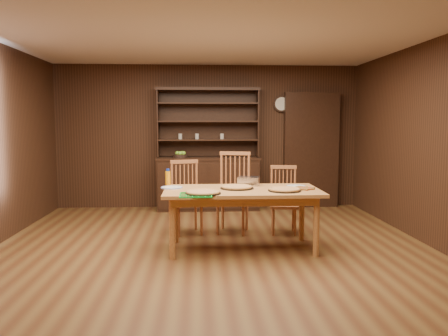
{
  "coord_description": "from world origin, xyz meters",
  "views": [
    {
      "loc": [
        -0.17,
        -5.04,
        1.57
      ],
      "look_at": [
        0.15,
        0.4,
        0.99
      ],
      "focal_mm": 35.0,
      "sensor_mm": 36.0,
      "label": 1
    }
  ],
  "objects": [
    {
      "name": "floor",
      "position": [
        0.0,
        0.0,
        0.0
      ],
      "size": [
        6.0,
        6.0,
        0.0
      ],
      "primitive_type": "plane",
      "color": "brown",
      "rests_on": "ground"
    },
    {
      "name": "room_shell",
      "position": [
        0.0,
        0.0,
        1.58
      ],
      "size": [
        6.0,
        6.0,
        6.0
      ],
      "color": "silver",
      "rests_on": "floor"
    },
    {
      "name": "china_hutch",
      "position": [
        -0.0,
        2.75,
        0.6
      ],
      "size": [
        1.84,
        0.52,
        2.17
      ],
      "color": "black",
      "rests_on": "floor"
    },
    {
      "name": "doorway",
      "position": [
        1.9,
        2.9,
        1.05
      ],
      "size": [
        1.0,
        0.18,
        2.1
      ],
      "primitive_type": "cube",
      "color": "black",
      "rests_on": "floor"
    },
    {
      "name": "wall_clock",
      "position": [
        1.35,
        2.96,
        1.9
      ],
      "size": [
        0.3,
        0.05,
        0.3
      ],
      "color": "black",
      "rests_on": "room_shell"
    },
    {
      "name": "dining_table",
      "position": [
        0.36,
        0.21,
        0.67
      ],
      "size": [
        1.89,
        0.95,
        0.75
      ],
      "color": "#C48D44",
      "rests_on": "floor"
    },
    {
      "name": "chair_left",
      "position": [
        -0.35,
        1.08,
        0.55
      ],
      "size": [
        0.51,
        0.5,
        1.03
      ],
      "rotation": [
        0.0,
        0.0,
        0.27
      ],
      "color": "#C57443",
      "rests_on": "floor"
    },
    {
      "name": "chair_center",
      "position": [
        0.33,
        1.12,
        0.61
      ],
      "size": [
        0.57,
        0.55,
        1.14
      ],
      "rotation": [
        0.0,
        0.0,
        -0.26
      ],
      "color": "#C57443",
      "rests_on": "floor"
    },
    {
      "name": "chair_right",
      "position": [
        1.03,
        1.02,
        0.5
      ],
      "size": [
        0.43,
        0.42,
        0.95
      ],
      "rotation": [
        0.0,
        0.0,
        -0.13
      ],
      "color": "#C57443",
      "rests_on": "floor"
    },
    {
      "name": "pizza_left",
      "position": [
        -0.12,
        -0.1,
        0.77
      ],
      "size": [
        0.41,
        0.41,
        0.04
      ],
      "color": "black",
      "rests_on": "dining_table"
    },
    {
      "name": "pizza_right",
      "position": [
        0.85,
        0.05,
        0.77
      ],
      "size": [
        0.39,
        0.39,
        0.04
      ],
      "color": "black",
      "rests_on": "dining_table"
    },
    {
      "name": "pizza_center",
      "position": [
        0.3,
        0.27,
        0.77
      ],
      "size": [
        0.41,
        0.41,
        0.04
      ],
      "color": "black",
      "rests_on": "dining_table"
    },
    {
      "name": "cooling_rack",
      "position": [
        -0.21,
        -0.21,
        0.76
      ],
      "size": [
        0.38,
        0.38,
        0.02
      ],
      "primitive_type": null,
      "rotation": [
        0.0,
        0.0,
        -0.1
      ],
      "color": "#0CA729",
      "rests_on": "dining_table"
    },
    {
      "name": "plate_left",
      "position": [
        -0.51,
        0.35,
        0.76
      ],
      "size": [
        0.27,
        0.27,
        0.02
      ],
      "color": "white",
      "rests_on": "dining_table"
    },
    {
      "name": "plate_right",
      "position": [
        1.06,
        0.37,
        0.76
      ],
      "size": [
        0.24,
        0.24,
        0.02
      ],
      "color": "white",
      "rests_on": "dining_table"
    },
    {
      "name": "foil_dish",
      "position": [
        0.48,
        0.56,
        0.8
      ],
      "size": [
        0.31,
        0.26,
        0.11
      ],
      "primitive_type": "cube",
      "rotation": [
        0.0,
        0.0,
        -0.26
      ],
      "color": "white",
      "rests_on": "dining_table"
    },
    {
      "name": "juice_bottle",
      "position": [
        -0.57,
        0.59,
        0.85
      ],
      "size": [
        0.07,
        0.07,
        0.22
      ],
      "color": "#FF9A0D",
      "rests_on": "dining_table"
    },
    {
      "name": "pot_holder_a",
      "position": [
        1.11,
        0.19,
        0.76
      ],
      "size": [
        0.25,
        0.25,
        0.02
      ],
      "primitive_type": "cube",
      "rotation": [
        0.0,
        0.0,
        0.21
      ],
      "color": "red",
      "rests_on": "dining_table"
    },
    {
      "name": "pot_holder_b",
      "position": [
        1.11,
        0.2,
        0.76
      ],
      "size": [
        0.31,
        0.31,
        0.02
      ],
      "primitive_type": "cube",
      "rotation": [
        0.0,
        0.0,
        -0.72
      ],
      "color": "red",
      "rests_on": "dining_table"
    },
    {
      "name": "fruit_bowl",
      "position": [
        -0.49,
        2.69,
        0.99
      ],
      "size": [
        0.26,
        0.26,
        0.12
      ],
      "color": "black",
      "rests_on": "china_hutch"
    }
  ]
}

